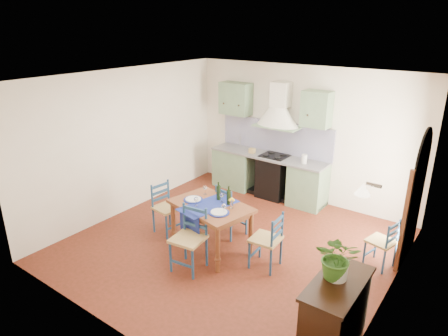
{
  "coord_description": "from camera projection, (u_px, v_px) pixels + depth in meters",
  "views": [
    {
      "loc": [
        3.4,
        -4.9,
        3.59
      ],
      "look_at": [
        -0.39,
        0.3,
        1.22
      ],
      "focal_mm": 32.0,
      "sensor_mm": 36.0,
      "label": 1
    }
  ],
  "objects": [
    {
      "name": "left_wall",
      "position": [
        127.0,
        142.0,
        7.73
      ],
      "size": [
        0.04,
        5.0,
        2.8
      ],
      "primitive_type": "cube",
      "color": "white",
      "rests_on": "ground"
    },
    {
      "name": "floor",
      "position": [
        232.0,
        244.0,
        6.83
      ],
      "size": [
        5.0,
        5.0,
        0.0
      ],
      "primitive_type": "plane",
      "color": "#411D0D",
      "rests_on": "ground"
    },
    {
      "name": "potted_plant",
      "position": [
        338.0,
        257.0,
        4.31
      ],
      "size": [
        0.57,
        0.53,
        0.52
      ],
      "primitive_type": "imported",
      "rotation": [
        0.0,
        0.0,
        0.33
      ],
      "color": "#366A21",
      "rests_on": "sideboard"
    },
    {
      "name": "chair_spare",
      "position": [
        383.0,
        243.0,
        6.08
      ],
      "size": [
        0.46,
        0.46,
        0.81
      ],
      "color": "navy",
      "rests_on": "ground"
    },
    {
      "name": "chair_right",
      "position": [
        268.0,
        240.0,
        6.06
      ],
      "size": [
        0.45,
        0.45,
        0.91
      ],
      "color": "navy",
      "rests_on": "ground"
    },
    {
      "name": "back_wall",
      "position": [
        276.0,
        149.0,
        8.47
      ],
      "size": [
        5.0,
        0.96,
        2.8
      ],
      "color": "white",
      "rests_on": "ground"
    },
    {
      "name": "chair_far",
      "position": [
        230.0,
        210.0,
        6.99
      ],
      "size": [
        0.52,
        0.52,
        0.94
      ],
      "color": "navy",
      "rests_on": "ground"
    },
    {
      "name": "right_wall",
      "position": [
        402.0,
        205.0,
        5.2
      ],
      "size": [
        0.26,
        5.0,
        2.8
      ],
      "color": "white",
      "rests_on": "ground"
    },
    {
      "name": "chair_left",
      "position": [
        166.0,
        208.0,
        7.11
      ],
      "size": [
        0.48,
        0.48,
        0.92
      ],
      "color": "navy",
      "rests_on": "ground"
    },
    {
      "name": "sideboard",
      "position": [
        334.0,
        314.0,
        4.47
      ],
      "size": [
        0.5,
        1.05,
        0.94
      ],
      "color": "black",
      "rests_on": "ground"
    },
    {
      "name": "ceiling",
      "position": [
        234.0,
        78.0,
        5.87
      ],
      "size": [
        5.0,
        5.0,
        0.01
      ],
      "primitive_type": "cube",
      "color": "silver",
      "rests_on": "back_wall"
    },
    {
      "name": "chair_near",
      "position": [
        190.0,
        238.0,
        6.02
      ],
      "size": [
        0.52,
        0.52,
        0.99
      ],
      "color": "navy",
      "rests_on": "ground"
    },
    {
      "name": "dining_table",
      "position": [
        211.0,
        210.0,
        6.45
      ],
      "size": [
        1.43,
        1.12,
        1.13
      ],
      "color": "brown",
      "rests_on": "ground"
    }
  ]
}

